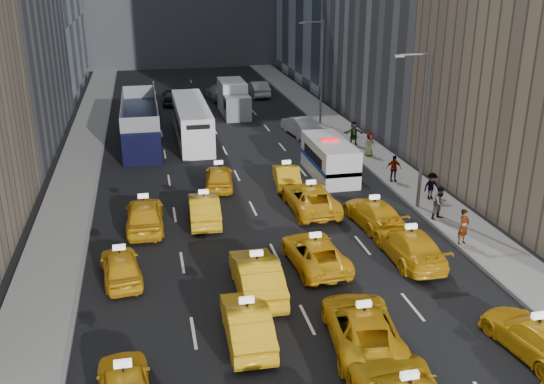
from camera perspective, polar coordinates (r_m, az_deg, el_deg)
The scene contains 35 objects.
ground at distance 23.01m, azimuth 4.67°, elevation -14.47°, with size 160.00×160.00×0.00m, color black.
sidewalk_west at distance 45.19m, azimuth -17.62°, elevation 2.70°, with size 3.00×90.00×0.15m, color gray.
sidewalk_east at distance 47.76m, azimuth 8.30°, elevation 4.40°, with size 3.00×90.00×0.15m, color gray.
curb_west at distance 45.06m, azimuth -15.79°, elevation 2.86°, with size 0.15×90.00×0.18m, color slate.
curb_east at distance 47.29m, azimuth 6.65°, elevation 4.33°, with size 0.15×90.00×0.18m, color slate.
streetlight_near at distance 34.47m, azimuth 14.00°, elevation 6.07°, with size 2.15×0.22×9.00m.
streetlight_far at distance 52.80m, azimuth 4.58°, elevation 11.48°, with size 2.15×0.22×9.00m.
taxi_5 at distance 23.00m, azimuth -2.37°, elevation -12.19°, with size 1.58×4.52×1.49m, color #EBA713.
taxi_6 at distance 23.03m, azimuth 8.51°, elevation -12.42°, with size 2.43×5.28×1.47m, color #EBA713.
taxi_7 at distance 24.26m, azimuth 23.55°, elevation -12.41°, with size 1.89×4.64×1.35m, color #EBA713.
taxi_8 at distance 27.84m, azimuth -14.04°, elevation -6.77°, with size 1.63×4.06×1.38m, color #EBA713.
taxi_9 at distance 25.95m, azimuth -1.45°, elevation -7.87°, with size 1.77×5.06×1.67m, color #EBA713.
taxi_10 at distance 28.32m, azimuth 4.06°, elevation -5.70°, with size 2.25×4.88×1.36m, color #EBA713.
taxi_11 at distance 29.52m, azimuth 12.82°, elevation -4.90°, with size 2.11×5.18×1.50m, color #EBA713.
taxi_12 at distance 32.77m, azimuth -11.90°, elevation -2.07°, with size 1.95×4.84×1.65m, color #EBA713.
taxi_13 at distance 33.22m, azimuth -6.40°, elevation -1.55°, with size 1.60×4.60×1.51m, color #EBA713.
taxi_14 at distance 34.58m, azimuth 3.66°, elevation -0.57°, with size 2.47×5.36×1.49m, color #EBA713.
taxi_15 at distance 33.03m, azimuth 9.54°, elevation -1.96°, with size 1.96×4.81×1.40m, color #EBA713.
taxi_16 at distance 38.22m, azimuth -5.02°, elevation 1.44°, with size 1.71×4.24×1.45m, color #EBA713.
taxi_17 at distance 38.40m, azimuth 1.36°, elevation 1.55°, with size 1.44×4.14×1.36m, color #EBA713.
nypd_van at distance 40.23m, azimuth 5.44°, elevation 3.10°, with size 3.06×6.31×2.61m.
double_decker at distance 48.59m, azimuth -12.28°, elevation 6.42°, with size 3.70×12.07×3.46m.
city_bus at distance 49.21m, azimuth -7.56°, elevation 6.60°, with size 2.65×11.59×2.98m.
box_truck at distance 57.47m, azimuth -3.64°, elevation 8.77°, with size 3.13×6.90×3.04m.
misc_car_0 at distance 50.20m, azimuth 2.71°, elevation 6.25°, with size 1.71×4.92×1.62m, color #A0A3A8.
misc_car_1 at distance 57.49m, azimuth -12.12°, elevation 7.61°, with size 2.52×5.46×1.52m, color black.
misc_car_2 at distance 64.28m, azimuth -4.99°, elevation 9.37°, with size 2.27×5.58×1.62m, color gray.
misc_car_3 at distance 62.66m, azimuth -9.43°, elevation 8.86°, with size 1.87×4.64×1.58m, color black.
misc_car_4 at distance 65.72m, azimuth -1.33°, elevation 9.70°, with size 1.75×5.03×1.66m, color #94969B.
pedestrian_0 at distance 31.42m, azimuth 17.59°, elevation -3.15°, with size 0.67×0.44×1.83m, color gray.
pedestrian_1 at distance 34.16m, azimuth 15.56°, elevation -0.99°, with size 0.90×0.49×1.85m, color gray.
pedestrian_2 at distance 36.95m, azimuth 14.79°, elevation 0.54°, with size 1.06×0.44×1.64m, color gray.
pedestrian_3 at distance 39.51m, azimuth 11.38°, elevation 2.19°, with size 1.01×0.46×1.72m, color gray.
pedestrian_4 at distance 44.64m, azimuth 9.16°, elevation 4.48°, with size 0.86×0.47×1.75m, color gray.
pedestrian_5 at distance 47.20m, azimuth 7.71°, elevation 5.48°, with size 1.70×0.49×1.83m, color gray.
Camera 1 is at (-5.68, -17.99, 13.17)m, focal length 40.00 mm.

